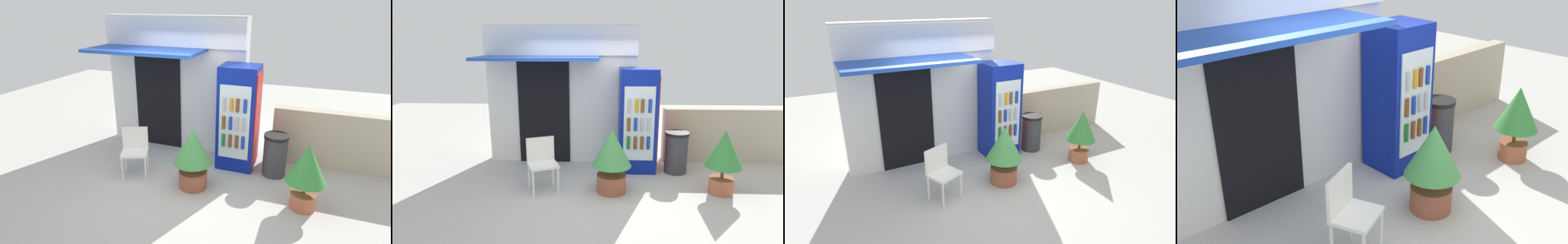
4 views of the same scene
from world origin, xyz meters
The scene contains 8 objects.
ground centered at (0.00, 0.00, 0.00)m, with size 16.00×16.00×0.00m, color beige.
storefront_building centered at (-0.63, 1.59, 1.46)m, with size 2.99×1.33×2.77m.
drink_cooler centered at (0.88, 1.10, 0.98)m, with size 0.71×0.69×1.97m.
plastic_chair centered at (-0.80, 0.14, 0.52)m, with size 0.58×0.55×0.88m.
potted_plant_near_shop centered at (0.37, 0.06, 0.63)m, with size 0.65×0.65×1.07m.
potted_plant_curbside centered at (2.18, 0.08, 0.67)m, with size 0.59×0.59×1.07m.
trash_bin centered at (1.62, 0.98, 0.40)m, with size 0.44×0.44×0.79m.
stone_boundary_wall centered at (2.80, 1.65, 0.56)m, with size 2.66×0.24×1.12m, color #B7AD93.
Camera 2 is at (0.18, -5.13, 2.45)m, focal length 30.78 mm.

